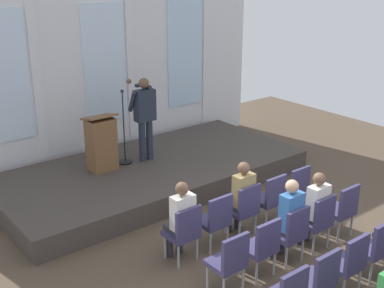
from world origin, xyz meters
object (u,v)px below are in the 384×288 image
chair_r0_c0 (184,230)px  chair_r2_c3 (375,246)px  chair_r1_c0 (230,260)px  chair_r1_c2 (291,231)px  chair_r0_c1 (216,218)px  audience_r0_c2 (241,195)px  chair_r1_c3 (318,219)px  chair_r1_c4 (342,208)px  audience_r0_c0 (181,217)px  mic_stand (125,148)px  audience_r1_c3 (315,206)px  chair_r2_c1 (319,277)px  chair_r0_c2 (244,207)px  audience_r1_c2 (288,216)px  chair_r2_c2 (348,261)px  chair_r1_c1 (262,245)px  lectern (101,143)px  chair_r0_c3 (271,197)px  speaker (144,113)px  chair_r0_c4 (295,187)px

chair_r0_c0 → chair_r2_c3: size_ratio=1.00×
chair_r1_c0 → chair_r1_c2: 1.25m
chair_r0_c1 → audience_r0_c2: (0.62, 0.08, 0.20)m
chair_r1_c3 → chair_r1_c4: bearing=0.0°
audience_r0_c0 → chair_r1_c2: (1.25, -1.10, -0.19)m
mic_stand → audience_r1_c3: size_ratio=1.19×
chair_r2_c1 → chair_r2_c3: bearing=0.0°
mic_stand → chair_r1_c3: 4.29m
chair_r0_c2 → chair_r1_c4: same height
chair_r1_c2 → chair_r2_c1: 1.19m
chair_r0_c0 → audience_r1_c2: bearing=-36.9°
chair_r1_c3 → audience_r1_c3: size_ratio=0.72×
chair_r0_c2 → chair_r1_c2: bearing=-90.0°
chair_r2_c3 → chair_r1_c2: bearing=121.5°
chair_r1_c0 → chair_r1_c4: size_ratio=1.00×
chair_r0_c1 → chair_r2_c2: bearing=-72.9°
chair_r0_c1 → chair_r1_c3: bearing=-39.2°
chair_r1_c0 → chair_r1_c1: (0.62, 0.00, 0.00)m
audience_r0_c2 → audience_r1_c3: size_ratio=1.01×
mic_stand → chair_r1_c0: bearing=-101.9°
lectern → chair_r1_c2: size_ratio=1.23×
lectern → chair_r0_c3: size_ratio=1.23×
audience_r1_c3 → chair_r0_c0: bearing=153.5°
chair_r1_c2 → speaker: bearing=89.1°
speaker → chair_r2_c2: 5.16m
speaker → chair_r1_c1: 4.21m
chair_r1_c2 → chair_r1_c4: (1.25, 0.00, 0.00)m
chair_r1_c0 → chair_r1_c4: (2.50, 0.00, 0.00)m
mic_stand → audience_r1_c2: size_ratio=1.14×
chair_r1_c0 → audience_r1_c2: audience_r1_c2 is taller
speaker → chair_r0_c1: speaker is taller
chair_r0_c0 → audience_r0_c0: (0.00, 0.08, 0.19)m
lectern → chair_r0_c3: bearing=-64.0°
audience_r1_c3 → chair_r2_c3: bearing=-90.0°
chair_r1_c0 → chair_r1_c3: bearing=0.0°
chair_r1_c1 → chair_r2_c1: 1.02m
audience_r1_c2 → chair_r1_c4: bearing=-3.6°
chair_r0_c4 → chair_r1_c2: (-1.25, -1.02, 0.00)m
chair_r2_c3 → chair_r1_c3: bearing=90.0°
chair_r0_c3 → chair_r2_c2: 2.13m
speaker → mic_stand: speaker is taller
chair_r0_c1 → audience_r1_c3: (1.25, -0.94, 0.19)m
chair_r0_c2 → chair_r0_c1: bearing=180.0°
chair_r0_c3 → chair_r1_c2: bearing=-121.5°
lectern → chair_r1_c1: bearing=-86.1°
chair_r0_c3 → lectern: bearing=116.0°
chair_r0_c0 → chair_r0_c1: same height
chair_r0_c1 → chair_r0_c4: 1.87m
chair_r1_c4 → chair_r2_c2: bearing=-140.8°
chair_r0_c0 → chair_r1_c2: (1.25, -1.02, 0.00)m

